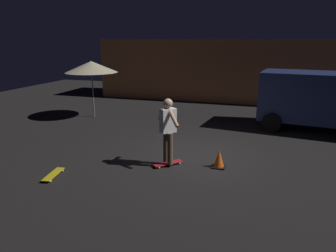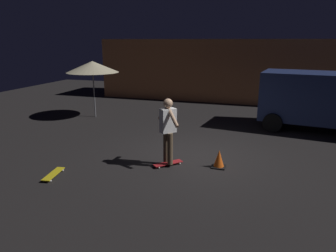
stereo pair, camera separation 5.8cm
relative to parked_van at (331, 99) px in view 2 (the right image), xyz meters
name	(u,v)px [view 2 (the right image)]	position (x,y,z in m)	size (l,w,h in m)	color
ground_plane	(196,156)	(-3.88, -3.90, -1.16)	(28.00, 28.00, 0.00)	black
low_building	(215,69)	(-4.97, 5.46, 0.42)	(12.00, 3.21, 3.16)	#C67A47
parked_van	(331,99)	(0.00, 0.00, 0.00)	(4.81, 2.73, 2.03)	navy
patio_umbrella	(92,67)	(-8.94, -0.64, 0.91)	(2.10, 2.10, 2.30)	slate
skateboard_ridden	(168,163)	(-4.42, -4.77, -1.11)	(0.69, 0.70, 0.07)	#AD1E23
skateboard_spare	(53,174)	(-6.80, -6.23, -1.11)	(0.33, 0.80, 0.07)	gold
skater	(168,127)	(-4.42, -4.77, -0.12)	(0.77, 0.75, 1.67)	brown
traffic_cone	(219,159)	(-3.16, -4.50, -0.95)	(0.34, 0.34, 0.46)	black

